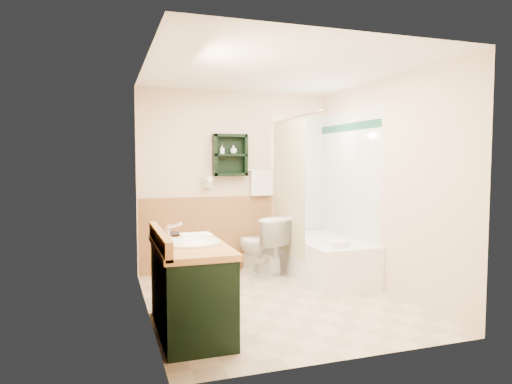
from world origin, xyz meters
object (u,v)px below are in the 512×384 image
object	(u,v)px
hair_dryer	(208,182)
vanity_book	(164,225)
vanity	(190,287)
toilet	(261,246)
bathtub	(324,258)
soap_bottle_b	(233,150)
wall_shelf	(230,155)
soap_bottle_a	(222,152)

from	to	relation	value
hair_dryer	vanity_book	world-z (taller)	hair_dryer
vanity	vanity_book	bearing A→B (deg)	109.99
hair_dryer	toilet	bearing A→B (deg)	-28.05
toilet	vanity_book	bearing A→B (deg)	21.14
bathtub	soap_bottle_b	world-z (taller)	soap_bottle_b
wall_shelf	vanity_book	bearing A→B (deg)	-125.01
vanity	soap_bottle_a	xyz separation A→B (m)	(0.78, 1.96, 1.21)
soap_bottle_b	bathtub	bearing A→B (deg)	-35.82
wall_shelf	vanity_book	world-z (taller)	wall_shelf
bathtub	toilet	bearing A→B (deg)	149.99
soap_bottle_b	wall_shelf	bearing A→B (deg)	173.66
hair_dryer	soap_bottle_b	xyz separation A→B (m)	(0.35, -0.03, 0.41)
hair_dryer	soap_bottle_a	size ratio (longest dim) A/B	2.11
soap_bottle_a	vanity	bearing A→B (deg)	-111.78
soap_bottle_b	toilet	bearing A→B (deg)	-47.43
bathtub	soap_bottle_b	xyz separation A→B (m)	(-0.98, 0.71, 1.36)
wall_shelf	soap_bottle_b	bearing A→B (deg)	-6.34
wall_shelf	hair_dryer	size ratio (longest dim) A/B	2.29
toilet	vanity_book	distance (m)	1.90
vanity	vanity_book	xyz separation A→B (m)	(-0.17, 0.45, 0.49)
soap_bottle_a	hair_dryer	bearing A→B (deg)	170.97
vanity	bathtub	size ratio (longest dim) A/B	0.81
bathtub	soap_bottle_b	size ratio (longest dim) A/B	13.18
bathtub	toilet	distance (m)	0.82
vanity	bathtub	distance (m)	2.30
wall_shelf	soap_bottle_b	size ratio (longest dim) A/B	4.83
vanity	hair_dryer	bearing A→B (deg)	73.37
wall_shelf	hair_dryer	xyz separation A→B (m)	(-0.30, 0.02, -0.35)
wall_shelf	hair_dryer	distance (m)	0.46
vanity_book	soap_bottle_a	size ratio (longest dim) A/B	1.89
hair_dryer	bathtub	distance (m)	1.79
wall_shelf	vanity_book	size ratio (longest dim) A/B	2.55
vanity_book	soap_bottle_b	size ratio (longest dim) A/B	1.89
vanity_book	vanity	bearing A→B (deg)	-89.24
vanity	wall_shelf	bearing A→B (deg)	65.53
vanity	vanity_book	world-z (taller)	vanity_book
hair_dryer	vanity_book	distance (m)	1.75
vanity_book	soap_bottle_b	distance (m)	2.01
wall_shelf	bathtub	size ratio (longest dim) A/B	0.37
vanity_book	bathtub	bearing A→B (deg)	1.78
vanity_book	hair_dryer	bearing A→B (deg)	44.47
vanity	toilet	size ratio (longest dim) A/B	1.56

